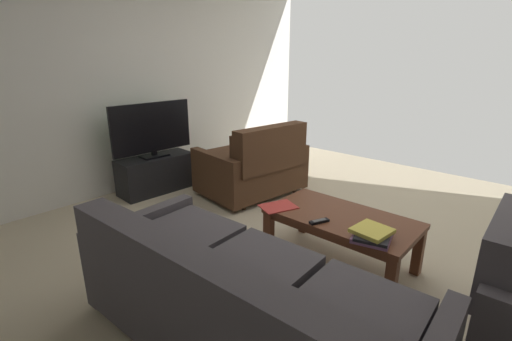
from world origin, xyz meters
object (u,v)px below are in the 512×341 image
loveseat_near (254,165)px  coffee_table (341,223)px  flat_tv (152,129)px  tv_stand (156,174)px  tv_remote (319,221)px  loose_magazine (278,207)px  book_stack (372,234)px  sofa_main (237,302)px

loveseat_near → coffee_table: (-1.55, 0.69, -0.01)m
flat_tv → loveseat_near: bearing=-143.3°
tv_stand → flat_tv: flat_tv is taller
coffee_table → tv_remote: bearing=73.4°
tv_stand → loose_magazine: (-2.05, 0.15, 0.20)m
tv_stand → tv_remote: size_ratio=5.66×
book_stack → tv_remote: (0.41, 0.02, -0.03)m
tv_remote → loose_magazine: bearing=-3.2°
tv_stand → flat_tv: size_ratio=0.91×
book_stack → coffee_table: bearing=-30.9°
flat_tv → coffee_table: bearing=-178.9°
coffee_table → loose_magazine: size_ratio=3.98×
coffee_table → flat_tv: (2.53, 0.05, 0.43)m
loveseat_near → coffee_table: bearing=156.1°
tv_stand → loveseat_near: bearing=-143.3°
tv_stand → book_stack: bearing=176.9°
sofa_main → flat_tv: (2.57, -1.17, 0.44)m
loveseat_near → tv_remote: loveseat_near is taller
coffee_table → book_stack: (-0.34, 0.21, 0.10)m
loose_magazine → loveseat_near: bearing=162.8°
sofa_main → book_stack: sofa_main is taller
loveseat_near → coffee_table: loveseat_near is taller
sofa_main → loveseat_near: loveseat_near is taller
coffee_table → flat_tv: size_ratio=1.12×
tv_stand → loose_magazine: 2.07m
tv_stand → flat_tv: (-0.00, -0.00, 0.57)m
loveseat_near → coffee_table: 1.69m
sofa_main → tv_stand: (2.57, -1.17, -0.12)m
sofa_main → loveseat_near: (1.59, -1.91, 0.02)m
tv_stand → flat_tv: 0.57m
loveseat_near → flat_tv: flat_tv is taller
sofa_main → coffee_table: sofa_main is taller
coffee_table → tv_remote: (0.07, 0.23, 0.08)m
tv_stand → coffee_table: bearing=-178.8°
book_stack → loose_magazine: size_ratio=1.18×
book_stack → loose_magazine: (0.83, -0.00, -0.04)m
loveseat_near → tv_remote: bearing=148.4°
coffee_table → loose_magazine: loose_magazine is taller
coffee_table → loose_magazine: 0.53m
tv_remote → loose_magazine: (0.41, -0.02, -0.01)m
sofa_main → loose_magazine: (0.52, -1.02, 0.08)m
book_stack → tv_remote: bearing=2.7°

